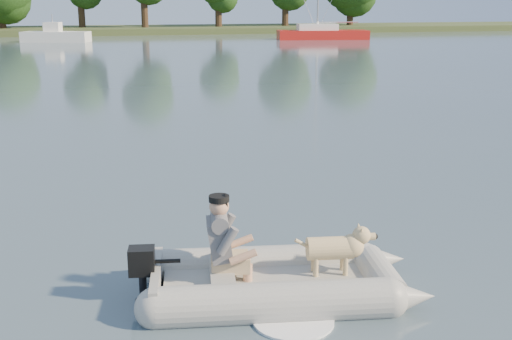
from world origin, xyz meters
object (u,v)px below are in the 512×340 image
object	(u,v)px
man	(221,236)
sailboat	(322,34)
dinghy	(279,250)
dog	(330,252)
motorboat	(55,29)

from	to	relation	value
man	sailboat	bearing A→B (deg)	77.47
dinghy	dog	xyz separation A→B (m)	(0.58, -0.04, -0.06)
motorboat	sailboat	distance (m)	21.83
motorboat	sailboat	bearing A→B (deg)	11.93
man	motorboat	size ratio (longest dim) A/B	0.18
dinghy	sailboat	size ratio (longest dim) A/B	0.40
man	sailboat	xyz separation A→B (m)	(18.08, 46.12, -0.23)
man	motorboat	xyz separation A→B (m)	(-3.67, 47.82, 0.34)
motorboat	sailboat	xyz separation A→B (m)	(21.75, -1.70, -0.57)
man	sailboat	distance (m)	49.54
dog	sailboat	size ratio (longest dim) A/B	0.08
dinghy	sailboat	bearing A→B (deg)	78.18
man	sailboat	size ratio (longest dim) A/B	0.09
man	dog	distance (m)	1.22
dinghy	sailboat	xyz separation A→B (m)	(17.48, 46.26, -0.06)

